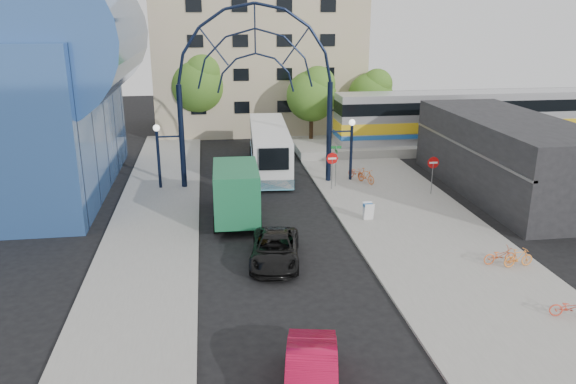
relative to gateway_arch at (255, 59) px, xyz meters
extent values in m
plane|color=black|center=(0.00, -14.00, -8.56)|extent=(120.00, 120.00, 0.00)
cube|color=gray|center=(8.00, -10.00, -8.50)|extent=(8.00, 56.00, 0.12)
cube|color=gray|center=(-6.50, -8.00, -8.50)|extent=(5.00, 50.00, 0.12)
cylinder|color=black|center=(-5.00, 0.00, -5.06)|extent=(0.36, 0.36, 7.00)
cylinder|color=black|center=(5.00, 0.00, -5.06)|extent=(0.36, 0.36, 7.00)
cylinder|color=black|center=(-6.60, 0.00, -6.56)|extent=(0.20, 0.20, 4.00)
cylinder|color=black|center=(6.60, 0.00, -6.56)|extent=(0.20, 0.20, 4.00)
sphere|color=white|center=(-6.60, 0.00, -4.36)|extent=(0.44, 0.44, 0.44)
sphere|color=white|center=(6.60, 0.00, -4.36)|extent=(0.44, 0.44, 0.44)
cylinder|color=slate|center=(4.80, -2.00, -7.34)|extent=(0.06, 0.06, 2.20)
cylinder|color=red|center=(4.80, -2.00, -6.34)|extent=(0.80, 0.04, 0.80)
cube|color=white|center=(4.80, -2.03, -6.34)|extent=(0.55, 0.02, 0.12)
cylinder|color=slate|center=(11.00, -4.00, -7.34)|extent=(0.06, 0.06, 2.20)
cylinder|color=red|center=(11.00, -4.00, -6.34)|extent=(0.76, 0.04, 0.76)
cube|color=white|center=(11.00, -4.03, -6.34)|extent=(0.55, 0.02, 0.12)
cylinder|color=slate|center=(5.20, -1.40, -7.04)|extent=(0.05, 0.05, 2.80)
cube|color=#146626|center=(5.20, -1.40, -5.74)|extent=(0.70, 0.03, 0.18)
cube|color=#146626|center=(5.20, -1.40, -5.99)|extent=(0.03, 0.70, 0.18)
cube|color=white|center=(5.60, -8.20, -7.94)|extent=(0.55, 0.26, 0.99)
cube|color=white|center=(5.60, -7.85, -7.94)|extent=(0.55, 0.26, 0.99)
cube|color=#1E59A5|center=(5.60, -8.02, -7.61)|extent=(0.55, 0.42, 0.14)
cylinder|color=#335B9E|center=(-12.00, 1.00, 1.44)|extent=(9.00, 16.00, 9.00)
cube|color=black|center=(16.00, -4.00, -6.06)|extent=(6.00, 16.00, 5.00)
cube|color=tan|center=(2.00, 21.00, -1.56)|extent=(20.00, 12.00, 14.00)
cube|color=gray|center=(20.00, 8.00, -8.16)|extent=(32.00, 5.00, 0.80)
cube|color=#B7B7BC|center=(20.00, 8.00, -5.66)|extent=(25.00, 3.00, 4.20)
cube|color=gold|center=(20.00, 8.00, -6.26)|extent=(25.10, 3.05, 0.90)
cube|color=black|center=(20.00, 8.00, -4.66)|extent=(25.05, 3.05, 1.00)
cube|color=#1E59A5|center=(20.00, 8.00, -6.96)|extent=(25.10, 3.05, 0.35)
cylinder|color=#382314|center=(6.00, 12.00, -7.30)|extent=(0.36, 0.36, 2.52)
sphere|color=#2F631A|center=(6.00, 12.00, -4.22)|extent=(4.48, 4.48, 4.48)
sphere|color=#2F631A|center=(6.50, 11.70, -3.10)|extent=(3.08, 3.08, 3.08)
cylinder|color=#382314|center=(-4.00, 16.00, -7.12)|extent=(0.36, 0.36, 2.88)
sphere|color=#2F631A|center=(-4.00, 16.00, -3.60)|extent=(5.12, 5.12, 5.12)
sphere|color=#2F631A|center=(-3.50, 15.70, -2.32)|extent=(3.52, 3.52, 3.52)
cylinder|color=#382314|center=(12.00, 14.00, -7.39)|extent=(0.36, 0.36, 2.34)
sphere|color=#2F631A|center=(12.00, 14.00, -4.53)|extent=(4.16, 4.16, 4.16)
sphere|color=#2F631A|center=(12.50, 13.70, -3.49)|extent=(2.86, 2.86, 2.86)
cube|color=white|center=(1.27, 3.80, -6.75)|extent=(3.38, 12.03, 3.00)
cube|color=#5DB1D1|center=(1.27, 3.80, -7.99)|extent=(3.41, 12.04, 0.72)
cube|color=black|center=(1.27, 3.80, -6.13)|extent=(3.41, 11.80, 0.93)
cube|color=black|center=(0.89, -2.21, -6.18)|extent=(1.96, 0.27, 1.45)
cube|color=black|center=(1.63, 9.68, -6.90)|extent=(2.49, 0.34, 1.65)
cylinder|color=black|center=(0.21, 7.56, -8.06)|extent=(0.35, 1.01, 0.99)
cylinder|color=black|center=(2.78, 7.40, -8.06)|extent=(0.35, 1.01, 0.99)
cylinder|color=black|center=(-0.29, -0.51, -8.06)|extent=(0.35, 1.01, 0.99)
cylinder|color=black|center=(2.28, -0.67, -8.06)|extent=(0.35, 1.01, 0.99)
cube|color=black|center=(-1.78, -4.38, -7.44)|extent=(2.40, 2.50, 2.23)
cube|color=black|center=(-1.75, -3.16, -6.98)|extent=(2.03, 0.16, 1.02)
cube|color=#1B6840|center=(-1.86, -7.42, -6.63)|extent=(2.57, 4.74, 2.84)
cylinder|color=black|center=(-2.96, -4.65, -8.07)|extent=(0.29, 0.98, 0.98)
cylinder|color=black|center=(-0.62, -4.71, -8.07)|extent=(0.29, 0.98, 0.98)
cylinder|color=black|center=(-3.06, -8.61, -8.07)|extent=(0.29, 0.98, 0.98)
cylinder|color=black|center=(-0.73, -8.67, -8.07)|extent=(0.29, 0.98, 0.98)
imported|color=black|center=(-0.35, -12.79, -7.88)|extent=(2.98, 5.19, 1.36)
imported|color=#AD0A30|center=(-0.47, -22.80, -7.80)|extent=(2.44, 4.81, 1.51)
imported|color=#E65B2E|center=(7.03, 0.00, -7.98)|extent=(1.26, 1.82, 0.91)
imported|color=orange|center=(7.45, -1.02, -7.93)|extent=(1.18, 1.73, 1.02)
imported|color=orange|center=(10.06, -14.70, -8.01)|extent=(1.63, 0.62, 0.84)
imported|color=orange|center=(10.76, -15.12, -7.99)|extent=(1.52, 0.55, 0.90)
imported|color=#E2452D|center=(10.32, -19.65, -8.04)|extent=(1.61, 0.95, 0.80)
camera|label=1|loc=(-3.29, -37.17, 2.87)|focal=35.00mm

